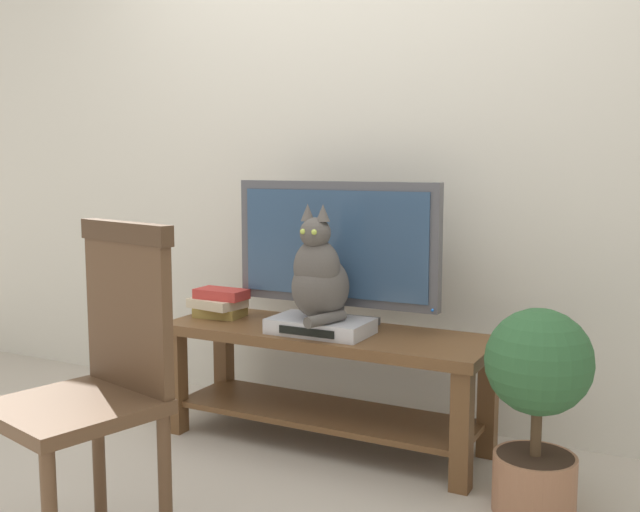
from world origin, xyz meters
The scene contains 9 objects.
ground_plane centered at (0.00, 0.00, 0.00)m, with size 12.00×12.00×0.00m, color #ADA393.
back_wall centered at (0.00, 0.96, 1.40)m, with size 7.00×0.12×2.80m, color beige.
tv_stand centered at (0.07, 0.48, 0.34)m, with size 1.36×0.46×0.48m.
tv centered at (0.07, 0.57, 0.81)m, with size 0.90×0.20×0.60m.
media_box centered at (0.08, 0.41, 0.51)m, with size 0.40×0.24×0.06m.
cat centered at (0.08, 0.40, 0.72)m, with size 0.23×0.32×0.46m.
wooden_chair centered at (-0.12, -0.60, 0.57)m, with size 0.51×0.51×0.99m.
book_stack centered at (-0.47, 0.49, 0.55)m, with size 0.26×0.20×0.13m.
potted_plant centered at (0.96, 0.26, 0.41)m, with size 0.35×0.35×0.69m.
Camera 1 is at (1.41, -2.16, 1.16)m, focal length 41.51 mm.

